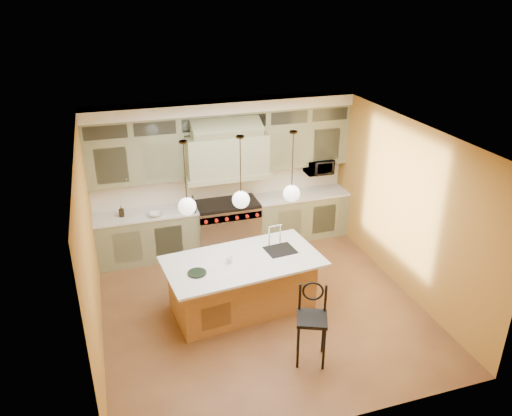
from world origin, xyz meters
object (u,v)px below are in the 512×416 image
object	(u,v)px
range	(228,224)
kitchen_island	(242,283)
counter_stool	(312,319)
microwave	(319,166)

from	to	relation	value
range	kitchen_island	world-z (taller)	kitchen_island
range	counter_stool	world-z (taller)	counter_stool
counter_stool	microwave	xyz separation A→B (m)	(1.67, 3.62, 0.78)
counter_stool	kitchen_island	bearing A→B (deg)	134.64
range	microwave	distance (m)	2.18
range	counter_stool	bearing A→B (deg)	-85.44
range	kitchen_island	size ratio (longest dim) A/B	0.47
kitchen_island	microwave	xyz separation A→B (m)	(2.24, 2.19, 0.98)
range	kitchen_island	xyz separation A→B (m)	(-0.29, -2.08, -0.01)
kitchen_island	counter_stool	bearing A→B (deg)	-74.04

